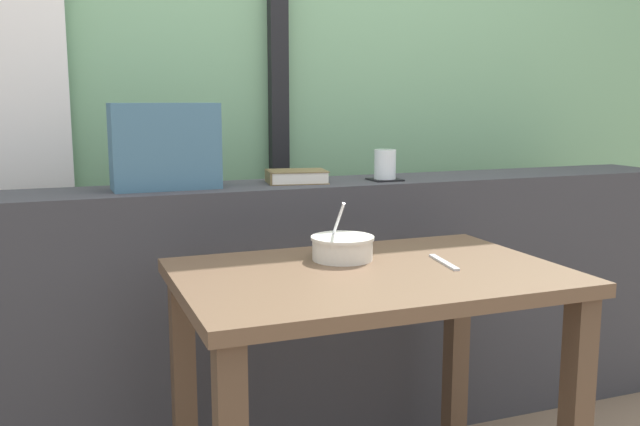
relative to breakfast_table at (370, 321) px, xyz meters
The scene contains 10 objects.
outdoor_backdrop 1.39m from the breakfast_table, 86.22° to the left, with size 4.80×0.08×2.80m, color #7AAD7F.
window_divider_post 1.28m from the breakfast_table, 84.53° to the left, with size 0.07×0.05×2.60m, color black.
dark_console_ledge 0.63m from the breakfast_table, 82.89° to the left, with size 2.80×0.30×0.89m, color #38383D.
breakfast_table is the anchor object (origin of this frame).
coaster_square 0.71m from the breakfast_table, 60.84° to the left, with size 0.10×0.10×0.01m, color black.
juice_glass 0.73m from the breakfast_table, 60.84° to the left, with size 0.07×0.07×0.10m.
closed_book 0.68m from the breakfast_table, 88.61° to the left, with size 0.21×0.17×0.04m.
throw_pillow 0.84m from the breakfast_table, 124.03° to the left, with size 0.32×0.14×0.26m, color #426B84.
soup_bowl 0.21m from the breakfast_table, 99.32° to the left, with size 0.17×0.17×0.16m.
fork_utensil 0.25m from the breakfast_table, ahead, with size 0.02×0.17×0.01m, color silver.
Camera 1 is at (-0.80, -1.59, 1.16)m, focal length 39.09 mm.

